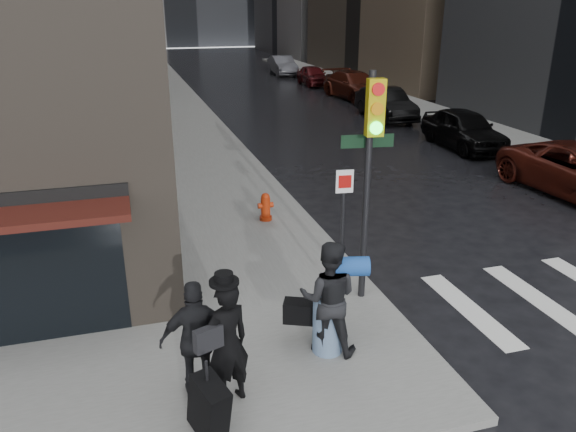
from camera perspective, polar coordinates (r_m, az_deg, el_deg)
The scene contains 13 objects.
ground at distance 9.77m, azimuth 3.41°, elevation -15.25°, with size 140.00×140.00×0.00m, color black.
sidewalk_left at distance 34.96m, azimuth -11.97°, elevation 11.13°, with size 4.00×50.00×0.15m, color slate.
sidewalk_right at distance 38.46m, azimuth 8.92°, elevation 12.19°, with size 3.00×50.00×0.15m, color slate.
man_overcoat at distance 8.27m, azimuth -6.62°, elevation -13.82°, with size 1.10×1.41×2.17m.
man_jeans at distance 9.43m, azimuth 4.09°, elevation -8.27°, with size 1.39×1.20×2.03m.
man_greycoat at distance 8.57m, azimuth -9.19°, elevation -12.31°, with size 1.15×0.57×1.90m.
traffic_light at distance 10.48m, azimuth 8.12°, elevation 5.70°, with size 1.12×0.56×4.49m.
fire_hydrant at distance 15.32m, azimuth -2.29°, elevation 0.82°, with size 0.42×0.34×0.77m.
parked_car_1 at distance 24.77m, azimuth 17.45°, elevation 8.45°, with size 1.91×4.76×1.62m, color black.
parked_car_2 at distance 30.19m, azimuth 9.91°, elevation 11.17°, with size 1.69×4.85×1.60m, color black.
parked_car_3 at distance 36.54m, azimuth 6.82°, elevation 13.05°, with size 2.34×5.75×1.67m, color #3E140C.
parked_car_4 at distance 42.48m, azimuth 2.55°, elevation 14.07°, with size 1.66×4.12×1.40m, color #420D0F.
parked_car_5 at distance 48.59m, azimuth -0.57°, elevation 15.05°, with size 1.64×4.71×1.55m, color #434348.
Camera 1 is at (-2.77, -7.38, 5.76)m, focal length 35.00 mm.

